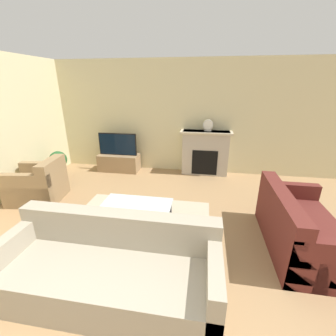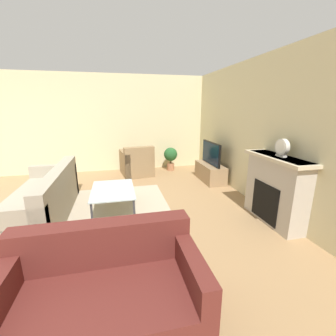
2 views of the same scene
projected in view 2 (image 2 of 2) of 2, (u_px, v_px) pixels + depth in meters
The scene contains 12 objects.
wall_back at pixel (259, 132), 4.18m from camera, with size 8.86×0.06×2.70m.
wall_left at pixel (118, 124), 6.42m from camera, with size 0.06×7.98×2.70m.
area_rug at pixel (116, 209), 4.11m from camera, with size 2.28×1.94×0.00m.
fireplace at pixel (275, 188), 3.54m from camera, with size 1.22×0.38×1.08m.
tv_stand at pixel (210, 172), 5.67m from camera, with size 1.03×0.45×0.43m.
tv at pixel (211, 153), 5.54m from camera, with size 0.97×0.06×0.55m.
couch_sectional at pixel (42, 202), 3.70m from camera, with size 2.26×0.88×0.82m.
couch_loveseat at pixel (105, 298), 1.83m from camera, with size 0.88×1.56×0.82m.
armchair_by_window at pixel (137, 164), 6.16m from camera, with size 1.00×0.90×0.82m.
coffee_table at pixel (113, 191), 4.02m from camera, with size 1.08×0.74×0.39m.
potted_plant at pixel (171, 156), 6.57m from camera, with size 0.39×0.39×0.67m.
mantel_clock at pixel (282, 148), 3.35m from camera, with size 0.24×0.07×0.27m.
Camera 2 is at (3.72, 2.42, 1.80)m, focal length 24.00 mm.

